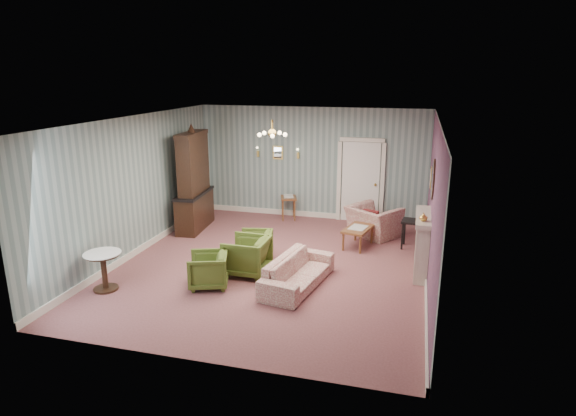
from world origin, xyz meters
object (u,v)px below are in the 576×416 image
(olive_chair_b, at_px, (247,254))
(olive_chair_c, at_px, (255,245))
(wingback_chair, at_px, (374,216))
(coffee_table, at_px, (358,237))
(dresser, at_px, (193,178))
(fireplace, at_px, (422,244))
(sofa_chintz, at_px, (298,267))
(pedestal_table, at_px, (104,271))
(olive_chair_a, at_px, (208,268))
(side_table_black, at_px, (411,234))

(olive_chair_b, distance_m, olive_chair_c, 0.71)
(olive_chair_b, height_order, olive_chair_c, olive_chair_b)
(wingback_chair, xyz_separation_m, coffee_table, (-0.25, -0.84, -0.25))
(wingback_chair, relative_size, coffee_table, 1.24)
(dresser, xyz_separation_m, fireplace, (5.41, -1.38, -0.69))
(sofa_chintz, distance_m, pedestal_table, 3.44)
(wingback_chair, height_order, dresser, dresser)
(olive_chair_a, bearing_deg, side_table_black, 111.39)
(olive_chair_b, relative_size, wingback_chair, 0.73)
(sofa_chintz, distance_m, coffee_table, 2.46)
(wingback_chair, distance_m, coffee_table, 0.92)
(sofa_chintz, height_order, coffee_table, sofa_chintz)
(olive_chair_a, xyz_separation_m, side_table_black, (3.50, 2.98, -0.03))
(fireplace, distance_m, pedestal_table, 5.89)
(olive_chair_a, distance_m, side_table_black, 4.59)
(olive_chair_c, xyz_separation_m, dresser, (-2.12, 1.62, 0.93))
(pedestal_table, bearing_deg, olive_chair_a, 19.82)
(olive_chair_c, height_order, side_table_black, olive_chair_c)
(wingback_chair, height_order, coffee_table, wingback_chair)
(coffee_table, height_order, pedestal_table, pedestal_table)
(dresser, xyz_separation_m, coffee_table, (4.06, -0.27, -1.04))
(olive_chair_b, xyz_separation_m, wingback_chair, (2.12, 2.89, 0.08))
(wingback_chair, bearing_deg, coffee_table, 108.52)
(pedestal_table, bearing_deg, fireplace, 22.79)
(side_table_black, bearing_deg, olive_chair_b, -143.16)
(wingback_chair, relative_size, pedestal_table, 1.55)
(sofa_chintz, height_order, dresser, dresser)
(sofa_chintz, height_order, wingback_chair, wingback_chair)
(fireplace, bearing_deg, pedestal_table, -157.21)
(sofa_chintz, xyz_separation_m, wingback_chair, (1.05, 3.17, 0.11))
(olive_chair_a, bearing_deg, olive_chair_b, 126.98)
(olive_chair_a, distance_m, olive_chair_c, 1.48)
(fireplace, bearing_deg, olive_chair_a, -155.88)
(fireplace, xyz_separation_m, side_table_black, (-0.21, 1.32, -0.26))
(dresser, relative_size, pedestal_table, 3.58)
(fireplace, bearing_deg, dresser, 165.69)
(olive_chair_c, xyz_separation_m, fireplace, (3.29, 0.24, 0.24))
(dresser, xyz_separation_m, side_table_black, (5.20, -0.06, -0.94))
(sofa_chintz, relative_size, fireplace, 1.33)
(olive_chair_c, xyz_separation_m, sofa_chintz, (1.14, -0.98, 0.03))
(side_table_black, bearing_deg, pedestal_table, -145.42)
(coffee_table, bearing_deg, pedestal_table, -140.26)
(coffee_table, relative_size, pedestal_table, 1.25)
(olive_chair_b, relative_size, coffee_table, 0.91)
(wingback_chair, bearing_deg, sofa_chintz, 106.99)
(olive_chair_c, relative_size, dresser, 0.27)
(side_table_black, bearing_deg, coffee_table, -169.58)
(dresser, bearing_deg, sofa_chintz, -43.69)
(olive_chair_b, relative_size, sofa_chintz, 0.43)
(olive_chair_b, bearing_deg, dresser, -135.50)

